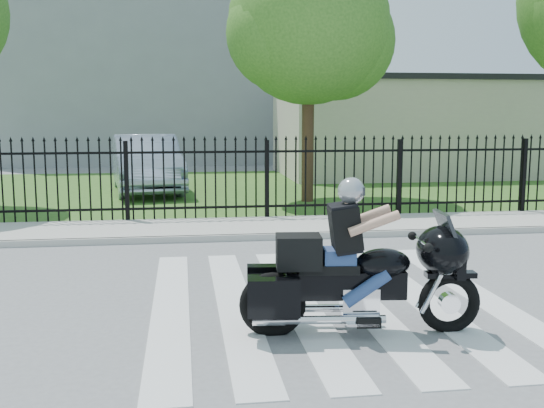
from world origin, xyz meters
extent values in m
plane|color=slate|center=(0.00, 0.00, 0.00)|extent=(120.00, 120.00, 0.00)
cube|color=#ADAAA3|center=(0.00, 5.00, 0.06)|extent=(40.00, 2.00, 0.12)
cube|color=#ADAAA3|center=(0.00, 4.00, 0.06)|extent=(40.00, 0.12, 0.12)
cube|color=#2F571E|center=(0.00, 12.00, 0.01)|extent=(40.00, 12.00, 0.02)
cube|color=black|center=(0.00, 6.00, 0.35)|extent=(26.00, 0.04, 0.05)
cube|color=black|center=(0.00, 6.00, 1.55)|extent=(26.00, 0.04, 0.05)
cylinder|color=#382316|center=(1.50, 9.00, 2.08)|extent=(0.32, 0.32, 4.16)
sphere|color=#2F621C|center=(1.50, 9.00, 4.68)|extent=(4.20, 4.20, 4.20)
cube|color=beige|center=(7.00, 16.00, 1.75)|extent=(10.00, 6.00, 3.50)
cube|color=black|center=(7.00, 16.00, 3.60)|extent=(10.20, 6.20, 0.20)
cube|color=gray|center=(-3.00, 26.00, 6.00)|extent=(15.00, 10.00, 12.00)
torus|color=black|center=(1.04, -1.30, 0.33)|extent=(0.69, 0.20, 0.68)
torus|color=black|center=(-0.89, -1.11, 0.33)|extent=(0.74, 0.22, 0.72)
cube|color=black|center=(-0.10, -1.19, 0.55)|extent=(1.31, 0.36, 0.30)
ellipsoid|color=black|center=(0.30, -1.23, 0.77)|extent=(0.65, 0.46, 0.33)
cube|color=black|center=(-0.29, -1.17, 0.73)|extent=(0.67, 0.38, 0.10)
cube|color=silver|center=(0.05, -1.21, 0.38)|extent=(0.42, 0.34, 0.30)
ellipsoid|color=black|center=(0.94, -1.29, 0.91)|extent=(0.60, 0.76, 0.54)
cube|color=black|center=(-0.61, -1.14, 0.91)|extent=(0.51, 0.42, 0.36)
cube|color=navy|center=(-0.17, -1.18, 0.85)|extent=(0.37, 0.33, 0.18)
sphere|color=#A6A9AE|center=(-0.06, -1.20, 1.57)|extent=(0.29, 0.29, 0.29)
imported|color=#8F9DB5|center=(-2.90, 11.70, 0.88)|extent=(2.51, 5.40, 1.71)
camera|label=1|loc=(-1.82, -7.69, 2.39)|focal=42.00mm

